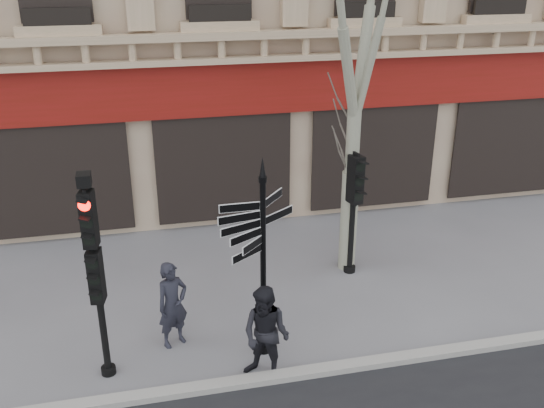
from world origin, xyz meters
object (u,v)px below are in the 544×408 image
at_px(traffic_signal_secondary, 354,192).
at_px(pedestrian_b, 266,335).
at_px(fingerpost, 263,227).
at_px(traffic_signal_main, 94,254).
at_px(pedestrian_a, 173,305).

relative_size(traffic_signal_secondary, pedestrian_b, 1.59).
height_order(fingerpost, traffic_signal_secondary, fingerpost).
distance_m(fingerpost, traffic_signal_secondary, 3.51).
height_order(fingerpost, traffic_signal_main, fingerpost).
bearing_deg(traffic_signal_secondary, fingerpost, -148.32).
xyz_separation_m(traffic_signal_main, pedestrian_a, (1.18, 0.61, -1.47)).
height_order(fingerpost, pedestrian_a, fingerpost).
bearing_deg(fingerpost, traffic_signal_secondary, 19.33).
bearing_deg(pedestrian_a, traffic_signal_main, -179.82).
relative_size(fingerpost, pedestrian_a, 2.23).
bearing_deg(fingerpost, traffic_signal_main, 155.77).
height_order(traffic_signal_main, pedestrian_a, traffic_signal_main).
xyz_separation_m(pedestrian_a, pedestrian_b, (1.43, -1.32, 0.04)).
relative_size(pedestrian_a, pedestrian_b, 0.96).
distance_m(fingerpost, pedestrian_b, 1.77).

